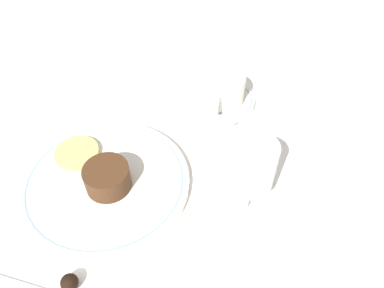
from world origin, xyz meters
name	(u,v)px	position (x,y,z in m)	size (l,w,h in m)	color
ground_plane	(117,192)	(0.00, 0.00, 0.00)	(3.00, 3.00, 0.00)	white
dinner_plate	(106,182)	(-0.01, -0.02, 0.01)	(0.26, 0.26, 0.01)	white
saucer	(220,100)	(-0.24, 0.12, 0.01)	(0.13, 0.13, 0.01)	white
coffee_cup	(222,88)	(-0.24, 0.13, 0.04)	(0.11, 0.09, 0.06)	white
spoon	(215,112)	(-0.20, 0.12, 0.01)	(0.07, 0.11, 0.00)	silver
wine_glass	(252,170)	(-0.01, 0.20, 0.09)	(0.07, 0.07, 0.14)	silver
dessert_cake	(106,180)	(0.00, -0.01, 0.03)	(0.07, 0.07, 0.04)	#4C2D19
pineapple_slice	(77,153)	(-0.05, -0.08, 0.02)	(0.07, 0.07, 0.01)	#EFE075
chocolate_truffle	(69,282)	(0.15, -0.01, 0.01)	(0.02, 0.02, 0.02)	black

